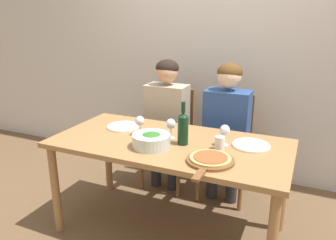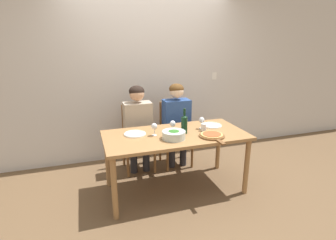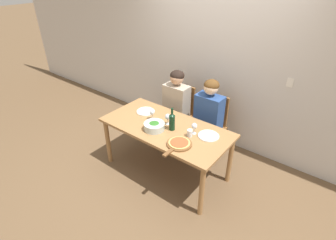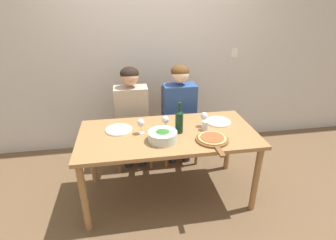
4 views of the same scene
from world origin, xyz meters
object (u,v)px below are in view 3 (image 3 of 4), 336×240
(person_man, at_px, (208,113))
(wine_glass_right, at_px, (194,126))
(water_tumbler, at_px, (190,133))
(person_woman, at_px, (176,102))
(dinner_plate_left, at_px, (146,111))
(wine_bottle, at_px, (172,121))
(dinner_plate_right, at_px, (209,136))
(chair_right, at_px, (211,124))
(chair_left, at_px, (180,112))
(pizza_on_board, at_px, (179,144))
(wine_glass_centre, at_px, (168,117))
(broccoli_bowl, at_px, (154,126))
(wine_glass_left, at_px, (152,113))

(person_man, height_order, wine_glass_right, person_man)
(wine_glass_right, height_order, water_tumbler, wine_glass_right)
(person_woman, xyz_separation_m, dinner_plate_left, (-0.15, -0.52, 0.01))
(person_woman, height_order, wine_bottle, person_woman)
(dinner_plate_right, bearing_deg, chair_right, 116.01)
(chair_left, distance_m, wine_bottle, 0.95)
(wine_glass_right, bearing_deg, pizza_on_board, -91.65)
(wine_glass_centre, bearing_deg, dinner_plate_right, 8.34)
(chair_right, bearing_deg, pizza_on_board, -83.15)
(chair_left, height_order, wine_bottle, wine_bottle)
(wine_bottle, height_order, wine_glass_right, wine_bottle)
(person_woman, relative_size, person_man, 1.00)
(dinner_plate_left, distance_m, wine_glass_centre, 0.46)
(wine_glass_right, distance_m, water_tumbler, 0.10)
(broccoli_bowl, distance_m, dinner_plate_right, 0.69)
(chair_left, relative_size, dinner_plate_right, 3.60)
(person_woman, distance_m, person_man, 0.57)
(wine_bottle, xyz_separation_m, wine_glass_right, (0.27, 0.09, -0.02))
(dinner_plate_left, distance_m, wine_glass_right, 0.85)
(chair_left, bearing_deg, broccoli_bowl, -74.74)
(chair_right, relative_size, wine_glass_left, 6.21)
(pizza_on_board, xyz_separation_m, wine_glass_left, (-0.62, 0.25, 0.09))
(chair_left, height_order, wine_glass_centre, chair_left)
(pizza_on_board, distance_m, wine_glass_right, 0.32)
(person_woman, bearing_deg, wine_glass_left, -84.06)
(wine_bottle, relative_size, water_tumbler, 3.37)
(dinner_plate_left, bearing_deg, water_tumbler, -8.35)
(chair_left, height_order, person_man, person_man)
(wine_bottle, relative_size, wine_glass_centre, 2.02)
(wine_glass_left, bearing_deg, wine_bottle, -5.73)
(person_man, bearing_deg, dinner_plate_right, -59.20)
(wine_bottle, bearing_deg, wine_glass_right, 18.65)
(chair_left, distance_m, wine_glass_left, 0.81)
(water_tumbler, bearing_deg, wine_glass_centre, 172.08)
(wine_glass_left, bearing_deg, dinner_plate_right, 8.13)
(person_man, xyz_separation_m, wine_glass_centre, (-0.27, -0.59, 0.10))
(chair_left, relative_size, pizza_on_board, 2.14)
(person_man, xyz_separation_m, wine_glass_right, (0.13, -0.56, 0.10))
(broccoli_bowl, bearing_deg, wine_bottle, 36.92)
(wine_bottle, distance_m, pizza_on_board, 0.35)
(broccoli_bowl, height_order, wine_glass_centre, wine_glass_centre)
(dinner_plate_left, bearing_deg, person_man, 35.87)
(person_man, height_order, dinner_plate_left, person_man)
(person_man, xyz_separation_m, dinner_plate_left, (-0.72, -0.52, 0.01))
(person_woman, bearing_deg, dinner_plate_right, -30.08)
(wine_glass_left, bearing_deg, wine_glass_right, 5.03)
(dinner_plate_left, bearing_deg, wine_glass_left, -25.54)
(person_woman, xyz_separation_m, broccoli_bowl, (0.25, -0.79, 0.04))
(dinner_plate_left, bearing_deg, pizza_on_board, -22.78)
(dinner_plate_right, bearing_deg, wine_glass_left, -171.87)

